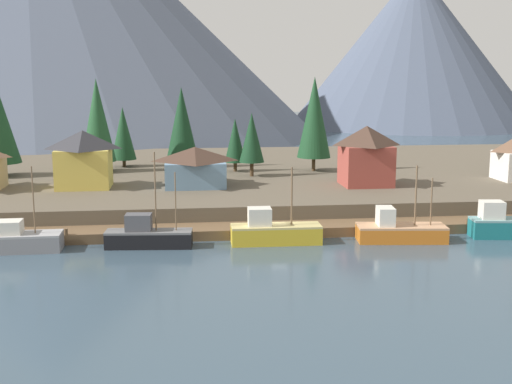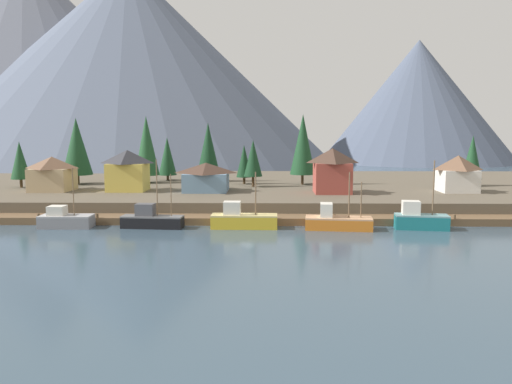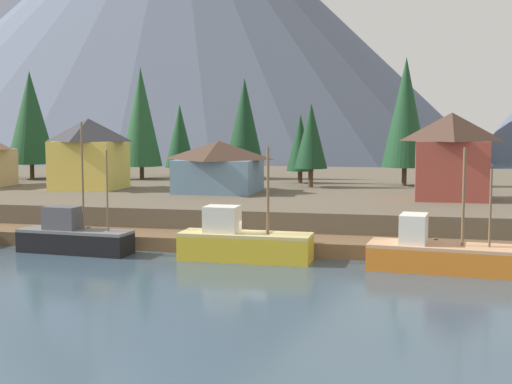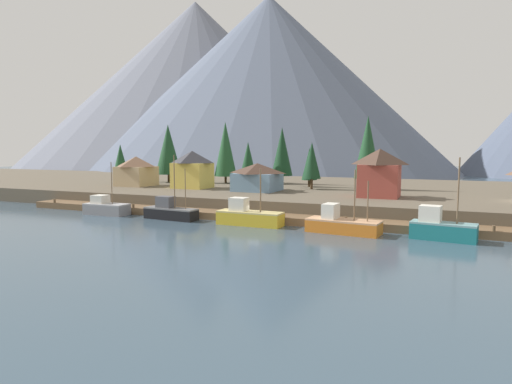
% 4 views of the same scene
% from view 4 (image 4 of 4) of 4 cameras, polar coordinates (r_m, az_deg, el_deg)
% --- Properties ---
extents(ground_plane, '(400.00, 400.00, 1.00)m').
position_cam_4_polar(ground_plane, '(77.60, 5.73, -2.12)').
color(ground_plane, '#384C5B').
extents(dock, '(80.00, 4.00, 1.60)m').
position_cam_4_polar(dock, '(60.70, 0.59, -3.29)').
color(dock, brown).
rests_on(dock, ground_plane).
extents(shoreline_bank, '(400.00, 56.00, 2.50)m').
position_cam_4_polar(shoreline_bank, '(88.84, 8.08, -0.03)').
color(shoreline_bank, brown).
rests_on(shoreline_bank, ground_plane).
extents(mountain_west_peak, '(173.83, 173.83, 83.47)m').
position_cam_4_polar(mountain_west_peak, '(235.60, -7.67, 13.31)').
color(mountain_west_peak, slate).
rests_on(mountain_west_peak, ground_plane).
extents(mountain_central_peak, '(154.77, 154.77, 73.76)m').
position_cam_4_polar(mountain_central_peak, '(194.79, 1.65, 13.56)').
color(mountain_central_peak, slate).
rests_on(mountain_central_peak, ground_plane).
extents(fishing_boat_grey, '(6.81, 2.88, 7.88)m').
position_cam_4_polar(fishing_boat_grey, '(70.33, -18.69, -1.91)').
color(fishing_boat_grey, gray).
rests_on(fishing_boat_grey, ground_plane).
extents(fishing_boat_black, '(8.22, 2.87, 9.02)m').
position_cam_4_polar(fishing_boat_black, '(63.35, -10.97, -2.46)').
color(fishing_boat_black, black).
rests_on(fishing_boat_black, ground_plane).
extents(fishing_boat_yellow, '(8.66, 2.76, 7.40)m').
position_cam_4_polar(fishing_boat_yellow, '(57.52, -0.98, -3.11)').
color(fishing_boat_yellow, gold).
rests_on(fishing_boat_yellow, ground_plane).
extents(fishing_boat_orange, '(8.80, 3.91, 7.47)m').
position_cam_4_polar(fishing_boat_orange, '(53.17, 10.93, -4.06)').
color(fishing_boat_orange, '#CC6B1E').
rests_on(fishing_boat_orange, ground_plane).
extents(fishing_boat_teal, '(6.94, 3.31, 8.95)m').
position_cam_4_polar(fishing_boat_teal, '(52.29, 22.63, -4.26)').
color(fishing_boat_teal, '#196B70').
rests_on(fishing_boat_teal, ground_plane).
extents(house_blue, '(7.65, 7.21, 4.83)m').
position_cam_4_polar(house_blue, '(77.55, 0.17, 1.97)').
color(house_blue, '#6689A8').
rests_on(house_blue, shoreline_bank).
extents(house_red, '(6.14, 5.82, 7.36)m').
position_cam_4_polar(house_red, '(69.93, 15.55, 2.43)').
color(house_red, '#9E4238').
rests_on(house_red, shoreline_bank).
extents(house_tan, '(6.64, 6.70, 5.82)m').
position_cam_4_polar(house_tan, '(91.32, -15.11, 2.64)').
color(house_tan, tan).
rests_on(house_tan, shoreline_bank).
extents(house_yellow, '(6.61, 5.84, 6.95)m').
position_cam_4_polar(house_yellow, '(83.94, -8.17, 2.92)').
color(house_yellow, gold).
rests_on(house_yellow, shoreline_bank).
extents(conifer_near_left, '(4.75, 4.75, 13.28)m').
position_cam_4_polar(conifer_near_left, '(83.02, 14.12, 5.59)').
color(conifer_near_left, '#4C3823').
rests_on(conifer_near_left, shoreline_bank).
extents(conifer_near_right, '(2.98, 2.98, 7.51)m').
position_cam_4_polar(conifer_near_right, '(86.40, 6.86, 3.58)').
color(conifer_near_right, '#4C3823').
rests_on(conifer_near_right, shoreline_bank).
extents(conifer_mid_left, '(3.68, 3.68, 8.86)m').
position_cam_4_polar(conifer_mid_left, '(98.31, -1.03, 4.19)').
color(conifer_mid_left, '#4C3823').
rests_on(conifer_mid_left, shoreline_bank).
extents(conifer_mid_right, '(4.44, 4.44, 11.79)m').
position_cam_4_polar(conifer_mid_right, '(93.29, 3.36, 5.20)').
color(conifer_mid_right, '#4C3823').
rests_on(conifer_mid_right, shoreline_bank).
extents(conifer_back_left, '(4.81, 4.81, 13.05)m').
position_cam_4_polar(conifer_back_left, '(95.19, -3.94, 5.52)').
color(conifer_back_left, '#4C3823').
rests_on(conifer_back_left, shoreline_bank).
extents(conifer_back_right, '(5.61, 5.61, 12.60)m').
position_cam_4_polar(conifer_back_right, '(99.48, -11.19, 5.38)').
color(conifer_back_right, '#4C3823').
rests_on(conifer_back_right, shoreline_bank).
extents(conifer_far_left, '(3.35, 3.35, 8.55)m').
position_cam_4_polar(conifer_far_left, '(81.33, 7.16, 4.02)').
color(conifer_far_left, '#4C3823').
rests_on(conifer_far_left, shoreline_bank).
extents(conifer_far_right, '(3.38, 3.38, 8.31)m').
position_cam_4_polar(conifer_far_right, '(99.68, -16.97, 3.94)').
color(conifer_far_right, '#4C3823').
rests_on(conifer_far_right, shoreline_bank).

